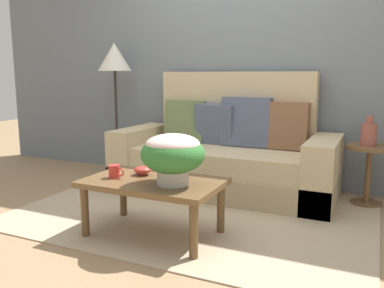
{
  "coord_description": "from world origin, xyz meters",
  "views": [
    {
      "loc": [
        1.31,
        -2.83,
        1.12
      ],
      "look_at": [
        -0.05,
        0.09,
        0.56
      ],
      "focal_mm": 37.63,
      "sensor_mm": 36.0,
      "label": 1
    }
  ],
  "objects_px": {
    "floor_lamp": "(115,67)",
    "table_vase": "(369,134)",
    "side_table": "(369,164)",
    "snack_bowl": "(143,170)",
    "coffee_table": "(153,187)",
    "coffee_mug": "(115,171)",
    "potted_plant": "(173,153)",
    "couch": "(226,156)"
  },
  "relations": [
    {
      "from": "floor_lamp",
      "to": "table_vase",
      "type": "height_order",
      "value": "floor_lamp"
    },
    {
      "from": "side_table",
      "to": "snack_bowl",
      "type": "height_order",
      "value": "side_table"
    },
    {
      "from": "side_table",
      "to": "floor_lamp",
      "type": "distance_m",
      "value": 2.76
    },
    {
      "from": "floor_lamp",
      "to": "snack_bowl",
      "type": "xyz_separation_m",
      "value": [
        1.15,
        -1.31,
        -0.77
      ]
    },
    {
      "from": "coffee_table",
      "to": "side_table",
      "type": "bearing_deg",
      "value": 45.65
    },
    {
      "from": "snack_bowl",
      "to": "table_vase",
      "type": "height_order",
      "value": "table_vase"
    },
    {
      "from": "floor_lamp",
      "to": "coffee_mug",
      "type": "relative_size",
      "value": 12.03
    },
    {
      "from": "coffee_table",
      "to": "floor_lamp",
      "type": "bearing_deg",
      "value": 132.79
    },
    {
      "from": "floor_lamp",
      "to": "snack_bowl",
      "type": "height_order",
      "value": "floor_lamp"
    },
    {
      "from": "coffee_table",
      "to": "snack_bowl",
      "type": "bearing_deg",
      "value": 147.45
    },
    {
      "from": "coffee_table",
      "to": "floor_lamp",
      "type": "distance_m",
      "value": 2.09
    },
    {
      "from": "side_table",
      "to": "potted_plant",
      "type": "xyz_separation_m",
      "value": [
        -1.16,
        -1.41,
        0.25
      ]
    },
    {
      "from": "potted_plant",
      "to": "floor_lamp",
      "type": "bearing_deg",
      "value": 135.59
    },
    {
      "from": "potted_plant",
      "to": "table_vase",
      "type": "distance_m",
      "value": 1.8
    },
    {
      "from": "side_table",
      "to": "table_vase",
      "type": "distance_m",
      "value": 0.27
    },
    {
      "from": "side_table",
      "to": "table_vase",
      "type": "height_order",
      "value": "table_vase"
    },
    {
      "from": "couch",
      "to": "floor_lamp",
      "type": "distance_m",
      "value": 1.62
    },
    {
      "from": "coffee_table",
      "to": "potted_plant",
      "type": "bearing_deg",
      "value": -14.25
    },
    {
      "from": "coffee_mug",
      "to": "floor_lamp",
      "type": "bearing_deg",
      "value": 124.88
    },
    {
      "from": "couch",
      "to": "potted_plant",
      "type": "xyz_separation_m",
      "value": [
        0.11,
        -1.31,
        0.27
      ]
    },
    {
      "from": "couch",
      "to": "coffee_table",
      "type": "bearing_deg",
      "value": -93.17
    },
    {
      "from": "side_table",
      "to": "coffee_mug",
      "type": "relative_size",
      "value": 4.3
    },
    {
      "from": "floor_lamp",
      "to": "potted_plant",
      "type": "height_order",
      "value": "floor_lamp"
    },
    {
      "from": "potted_plant",
      "to": "table_vase",
      "type": "relative_size",
      "value": 1.67
    },
    {
      "from": "table_vase",
      "to": "snack_bowl",
      "type": "bearing_deg",
      "value": -139.21
    },
    {
      "from": "floor_lamp",
      "to": "table_vase",
      "type": "bearing_deg",
      "value": -1.04
    },
    {
      "from": "potted_plant",
      "to": "snack_bowl",
      "type": "xyz_separation_m",
      "value": [
        -0.32,
        0.14,
        -0.17
      ]
    },
    {
      "from": "snack_bowl",
      "to": "table_vase",
      "type": "distance_m",
      "value": 1.94
    },
    {
      "from": "coffee_table",
      "to": "table_vase",
      "type": "bearing_deg",
      "value": 45.65
    },
    {
      "from": "couch",
      "to": "coffee_table",
      "type": "xyz_separation_m",
      "value": [
        -0.07,
        -1.27,
        0.0
      ]
    },
    {
      "from": "snack_bowl",
      "to": "table_vase",
      "type": "bearing_deg",
      "value": 40.79
    },
    {
      "from": "side_table",
      "to": "snack_bowl",
      "type": "bearing_deg",
      "value": -139.14
    },
    {
      "from": "coffee_table",
      "to": "snack_bowl",
      "type": "distance_m",
      "value": 0.19
    },
    {
      "from": "coffee_table",
      "to": "potted_plant",
      "type": "distance_m",
      "value": 0.32
    },
    {
      "from": "floor_lamp",
      "to": "coffee_mug",
      "type": "bearing_deg",
      "value": -55.12
    },
    {
      "from": "side_table",
      "to": "potted_plant",
      "type": "relative_size",
      "value": 1.24
    },
    {
      "from": "couch",
      "to": "snack_bowl",
      "type": "distance_m",
      "value": 1.2
    },
    {
      "from": "couch",
      "to": "coffee_table",
      "type": "height_order",
      "value": "couch"
    },
    {
      "from": "coffee_table",
      "to": "coffee_mug",
      "type": "distance_m",
      "value": 0.3
    },
    {
      "from": "side_table",
      "to": "snack_bowl",
      "type": "distance_m",
      "value": 1.96
    },
    {
      "from": "side_table",
      "to": "coffee_mug",
      "type": "distance_m",
      "value": 2.16
    },
    {
      "from": "couch",
      "to": "coffee_table",
      "type": "distance_m",
      "value": 1.27
    }
  ]
}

